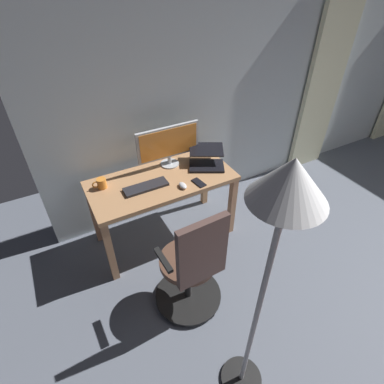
% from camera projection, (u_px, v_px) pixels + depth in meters
% --- Properties ---
extents(back_room_partition, '(5.87, 0.10, 2.53)m').
position_uv_depth(back_room_partition, '(295.00, 74.00, 3.45)').
color(back_room_partition, silver).
rests_on(back_room_partition, ground).
extents(curtain_right_panel, '(0.55, 0.06, 2.37)m').
position_uv_depth(curtain_right_panel, '(326.00, 78.00, 3.57)').
color(curtain_right_panel, beige).
rests_on(curtain_right_panel, ground).
extents(desk, '(1.33, 0.62, 0.72)m').
position_uv_depth(desk, '(162.00, 188.00, 2.81)').
color(desk, tan).
rests_on(desk, ground).
extents(office_chair, '(0.56, 0.56, 1.06)m').
position_uv_depth(office_chair, '(192.00, 268.00, 2.26)').
color(office_chair, black).
rests_on(office_chair, ground).
extents(computer_monitor, '(0.62, 0.18, 0.39)m').
position_uv_depth(computer_monitor, '(169.00, 144.00, 2.81)').
color(computer_monitor, '#B7BCC1').
rests_on(computer_monitor, desk).
extents(computer_keyboard, '(0.39, 0.13, 0.02)m').
position_uv_depth(computer_keyboard, '(146.00, 187.00, 2.63)').
color(computer_keyboard, '#232328').
rests_on(computer_keyboard, desk).
extents(laptop, '(0.44, 0.44, 0.15)m').
position_uv_depth(laptop, '(206.00, 160.00, 2.91)').
color(laptop, black).
rests_on(laptop, desk).
extents(computer_mouse, '(0.06, 0.10, 0.04)m').
position_uv_depth(computer_mouse, '(183.00, 186.00, 2.64)').
color(computer_mouse, silver).
rests_on(computer_mouse, desk).
extents(cell_phone_by_monitor, '(0.09, 0.15, 0.01)m').
position_uv_depth(cell_phone_by_monitor, '(199.00, 183.00, 2.69)').
color(cell_phone_by_monitor, black).
rests_on(cell_phone_by_monitor, desk).
extents(mug_tea, '(0.13, 0.08, 0.09)m').
position_uv_depth(mug_tea, '(101.00, 183.00, 2.62)').
color(mug_tea, orange).
rests_on(mug_tea, desk).
extents(floor_lamp, '(0.30, 0.30, 1.80)m').
position_uv_depth(floor_lamp, '(279.00, 226.00, 1.18)').
color(floor_lamp, black).
rests_on(floor_lamp, ground).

